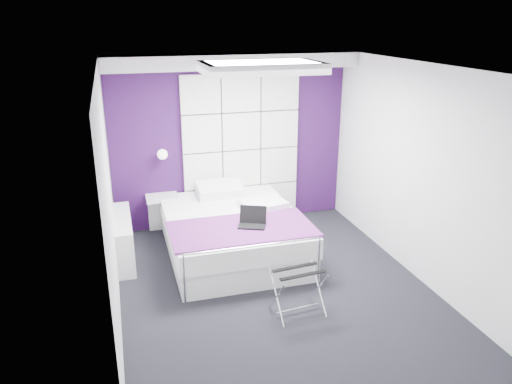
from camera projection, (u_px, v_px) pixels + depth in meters
floor at (275, 288)px, 5.99m from camera, size 4.40×4.40×0.00m
ceiling at (278, 67)px, 5.12m from camera, size 4.40×4.40×0.00m
wall_back at (231, 141)px, 7.55m from camera, size 3.60×0.00×3.60m
wall_left at (109, 202)px, 5.09m from camera, size 0.00×4.40×4.40m
wall_right at (417, 173)px, 6.03m from camera, size 0.00×4.40×4.40m
accent_wall at (231, 141)px, 7.54m from camera, size 3.58×0.02×2.58m
soffit at (233, 61)px, 6.92m from camera, size 3.58×0.50×0.20m
headboard at (241, 150)px, 7.58m from camera, size 1.80×0.08×2.30m
skylight at (261, 66)px, 5.68m from camera, size 1.36×0.86×0.12m
wall_lamp at (162, 154)px, 7.18m from camera, size 0.15×0.15×0.15m
radiator at (124, 238)px, 6.63m from camera, size 0.22×1.20×0.60m
bed at (232, 232)px, 6.78m from camera, size 1.79×2.16×0.75m
nightstand at (162, 197)px, 7.35m from camera, size 0.46×0.36×0.05m
luggage_rack at (298, 292)px, 5.42m from camera, size 0.53×0.39×0.52m
laptop at (251, 221)px, 6.25m from camera, size 0.34×0.24×0.24m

